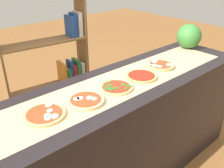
{
  "coord_description": "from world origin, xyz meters",
  "views": [
    {
      "loc": [
        -1.03,
        -1.16,
        1.75
      ],
      "look_at": [
        0.0,
        0.0,
        0.96
      ],
      "focal_mm": 40.05,
      "sensor_mm": 36.0,
      "label": 1
    }
  ],
  "objects": [
    {
      "name": "pizza_mozzarella_0",
      "position": [
        -0.53,
        -0.02,
        0.95
      ],
      "size": [
        0.24,
        0.24,
        0.02
      ],
      "color": "#DBB26B",
      "rests_on": "parchment_paper"
    },
    {
      "name": "pizza_mozzarella_1",
      "position": [
        -0.27,
        -0.05,
        0.96
      ],
      "size": [
        0.23,
        0.23,
        0.03
      ],
      "color": "#E5C17F",
      "rests_on": "parchment_paper"
    },
    {
      "name": "bookshelf",
      "position": [
        0.15,
        1.04,
        0.66
      ],
      "size": [
        0.89,
        0.32,
        1.52
      ],
      "color": "brown",
      "rests_on": "ground_plane"
    },
    {
      "name": "parchment_paper",
      "position": [
        0.0,
        0.0,
        0.94
      ],
      "size": [
        2.24,
        0.41,
        0.0
      ],
      "primitive_type": "cube",
      "color": "tan",
      "rests_on": "counter"
    },
    {
      "name": "pizza_spinach_2",
      "position": [
        -0.0,
        -0.04,
        0.95
      ],
      "size": [
        0.23,
        0.23,
        0.02
      ],
      "color": "#DBB26B",
      "rests_on": "parchment_paper"
    },
    {
      "name": "watermelon",
      "position": [
        1.13,
        0.13,
        1.06
      ],
      "size": [
        0.24,
        0.24,
        0.24
      ],
      "primitive_type": "sphere",
      "color": "#387A33",
      "rests_on": "counter"
    },
    {
      "name": "pizza_plain_3",
      "position": [
        0.26,
        -0.03,
        0.95
      ],
      "size": [
        0.24,
        0.24,
        0.02
      ],
      "color": "tan",
      "rests_on": "parchment_paper"
    },
    {
      "name": "pizza_mozzarella_4",
      "position": [
        0.53,
        0.0,
        0.96
      ],
      "size": [
        0.23,
        0.23,
        0.03
      ],
      "color": "#DBB26B",
      "rests_on": "parchment_paper"
    },
    {
      "name": "counter",
      "position": [
        0.0,
        0.0,
        0.47
      ],
      "size": [
        2.57,
        0.63,
        0.94
      ],
      "primitive_type": "cube",
      "color": "black",
      "rests_on": "ground_plane"
    }
  ]
}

